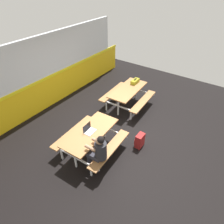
{
  "coord_description": "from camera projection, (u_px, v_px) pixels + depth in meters",
  "views": [
    {
      "loc": [
        -4.18,
        -2.9,
        4.35
      ],
      "look_at": [
        0.0,
        0.05,
        0.55
      ],
      "focal_mm": 31.55,
      "sensor_mm": 36.0,
      "label": 1
    }
  ],
  "objects": [
    {
      "name": "backpack_dark",
      "position": [
        140.0,
        141.0,
        5.8
      ],
      "size": [
        0.3,
        0.22,
        0.44
      ],
      "color": "maroon",
      "rests_on": "ground"
    },
    {
      "name": "accent_backdrop",
      "position": [
        52.0,
        72.0,
        7.19
      ],
      "size": [
        8.0,
        0.14,
        2.6
      ],
      "color": "yellow",
      "rests_on": "ground"
    },
    {
      "name": "ground_plane",
      "position": [
        113.0,
        126.0,
        6.68
      ],
      "size": [
        10.0,
        10.0,
        0.02
      ],
      "primitive_type": "cube",
      "color": "black"
    },
    {
      "name": "student_nearer",
      "position": [
        98.0,
        150.0,
        4.83
      ],
      "size": [
        0.37,
        0.53,
        1.21
      ],
      "color": "#2D2D38",
      "rests_on": "ground"
    },
    {
      "name": "toolbox_grey",
      "position": [
        135.0,
        81.0,
        7.51
      ],
      "size": [
        0.4,
        0.18,
        0.18
      ],
      "color": "olive",
      "rests_on": "picnic_table_right"
    },
    {
      "name": "laptop_silver",
      "position": [
        89.0,
        130.0,
        5.32
      ],
      "size": [
        0.33,
        0.24,
        0.22
      ],
      "color": "silver",
      "rests_on": "picnic_table_left"
    },
    {
      "name": "picnic_table_right",
      "position": [
        128.0,
        93.0,
        7.29
      ],
      "size": [
        1.77,
        1.63,
        0.74
      ],
      "color": "#9E6B3D",
      "rests_on": "ground"
    },
    {
      "name": "picnic_table_left",
      "position": [
        91.0,
        136.0,
        5.43
      ],
      "size": [
        1.77,
        1.63,
        0.74
      ],
      "color": "#9E6B3D",
      "rests_on": "ground"
    }
  ]
}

